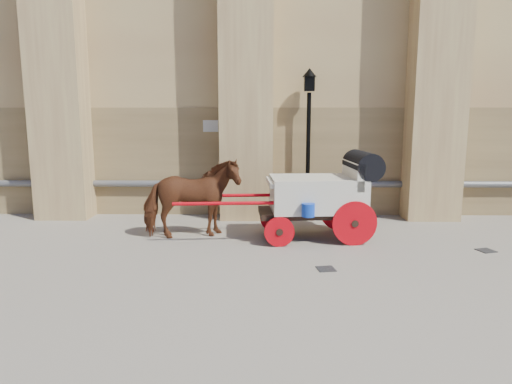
{
  "coord_description": "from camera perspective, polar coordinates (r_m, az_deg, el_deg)",
  "views": [
    {
      "loc": [
        -0.57,
        -8.7,
        2.79
      ],
      "look_at": [
        -0.72,
        1.51,
        1.07
      ],
      "focal_mm": 32.0,
      "sensor_mm": 36.0,
      "label": 1
    }
  ],
  "objects": [
    {
      "name": "ground",
      "position": [
        9.16,
        4.39,
        -8.21
      ],
      "size": [
        90.0,
        90.0,
        0.0
      ],
      "primitive_type": "plane",
      "color": "#6B6458",
      "rests_on": "ground"
    },
    {
      "name": "horse",
      "position": [
        10.5,
        -8.06,
        -0.84
      ],
      "size": [
        2.33,
        1.48,
        1.82
      ],
      "primitive_type": "imported",
      "rotation": [
        0.0,
        0.0,
        1.82
      ],
      "color": "brown",
      "rests_on": "ground"
    },
    {
      "name": "carriage",
      "position": [
        10.47,
        8.45,
        0.02
      ],
      "size": [
        4.62,
        1.71,
        1.99
      ],
      "rotation": [
        0.0,
        0.0,
        0.07
      ],
      "color": "black",
      "rests_on": "ground"
    },
    {
      "name": "street_lamp",
      "position": [
        12.41,
        6.56,
        6.53
      ],
      "size": [
        0.38,
        0.38,
        4.01
      ],
      "color": "black",
      "rests_on": "ground"
    },
    {
      "name": "drain_grate_near",
      "position": [
        8.59,
        8.73,
        -9.48
      ],
      "size": [
        0.37,
        0.37,
        0.01
      ],
      "primitive_type": "cube",
      "rotation": [
        0.0,
        0.0,
        0.15
      ],
      "color": "black",
      "rests_on": "ground"
    },
    {
      "name": "drain_grate_far",
      "position": [
        10.72,
        26.8,
        -6.55
      ],
      "size": [
        0.4,
        0.4,
        0.01
      ],
      "primitive_type": "cube",
      "rotation": [
        0.0,
        0.0,
        0.3
      ],
      "color": "black",
      "rests_on": "ground"
    }
  ]
}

